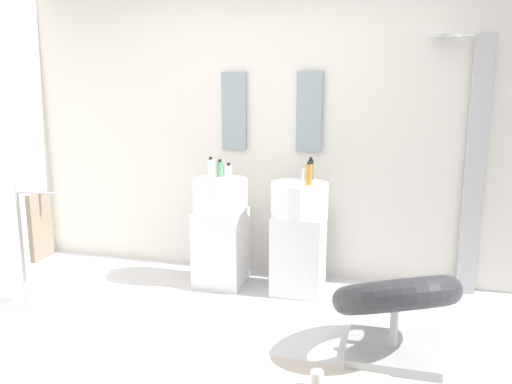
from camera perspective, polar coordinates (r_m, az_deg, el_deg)
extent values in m
cube|color=silver|center=(3.37, -5.22, -18.14)|extent=(4.80, 3.60, 0.04)
cube|color=silver|center=(4.52, 1.89, 7.11)|extent=(4.80, 0.10, 2.60)
cube|color=white|center=(4.36, -3.95, -6.16)|extent=(0.40, 0.40, 0.65)
cylinder|color=white|center=(4.25, -4.03, -0.28)|extent=(0.46, 0.46, 0.27)
cylinder|color=#B7BABF|center=(4.33, -3.51, 2.41)|extent=(0.02, 0.02, 0.10)
cube|color=white|center=(4.20, 4.80, -6.89)|extent=(0.40, 0.40, 0.65)
cylinder|color=white|center=(4.08, 4.90, -0.79)|extent=(0.46, 0.46, 0.27)
cylinder|color=#B7BABF|center=(4.16, 5.26, 2.02)|extent=(0.02, 0.02, 0.10)
cube|color=#8C9EA8|center=(4.54, -2.48, 9.03)|extent=(0.22, 0.03, 0.68)
cube|color=#8C9EA8|center=(4.38, 6.01, 8.89)|extent=(0.22, 0.03, 0.68)
cube|color=#B7BABF|center=(4.35, 23.32, 2.37)|extent=(0.14, 0.08, 2.05)
cylinder|color=#B7BABF|center=(4.29, 22.39, 15.83)|extent=(0.30, 0.02, 0.02)
cylinder|color=#B7BABF|center=(4.24, 20.35, 16.03)|extent=(0.24, 0.24, 0.02)
cube|color=#B7BABF|center=(3.44, 15.05, -16.82)|extent=(0.56, 0.50, 0.06)
cylinder|color=#B7BABF|center=(3.37, 15.20, -14.27)|extent=(0.05, 0.05, 0.34)
torus|color=#333338|center=(3.29, 15.39, -11.12)|extent=(1.06, 1.07, 0.49)
cylinder|color=#B7BABF|center=(4.23, -24.80, -5.62)|extent=(0.03, 0.03, 0.95)
cylinder|color=#B7BABF|center=(4.02, -23.33, -0.10)|extent=(0.36, 0.02, 0.02)
cube|color=gray|center=(4.07, -23.06, -3.55)|extent=(0.04, 0.22, 0.50)
cylinder|color=white|center=(3.01, 6.85, -20.20)|extent=(0.07, 0.07, 0.10)
cylinder|color=white|center=(4.10, -3.08, 2.11)|extent=(0.05, 0.05, 0.13)
cylinder|color=black|center=(4.09, -3.10, 3.12)|extent=(0.03, 0.03, 0.02)
cylinder|color=black|center=(4.17, 6.16, 2.50)|extent=(0.04, 0.04, 0.17)
cylinder|color=black|center=(4.16, 6.18, 3.79)|extent=(0.02, 0.02, 0.02)
cylinder|color=#59996B|center=(4.32, -4.07, 2.57)|extent=(0.06, 0.06, 0.13)
cylinder|color=black|center=(4.31, -4.08, 3.53)|extent=(0.03, 0.03, 0.02)
cylinder|color=#C68C38|center=(3.94, 5.96, 1.93)|extent=(0.06, 0.06, 0.16)
cylinder|color=black|center=(3.92, 5.99, 3.25)|extent=(0.03, 0.03, 0.02)
cylinder|color=silver|center=(4.31, -5.08, 2.68)|extent=(0.06, 0.06, 0.15)
cylinder|color=black|center=(4.30, -5.10, 3.80)|extent=(0.03, 0.03, 0.02)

